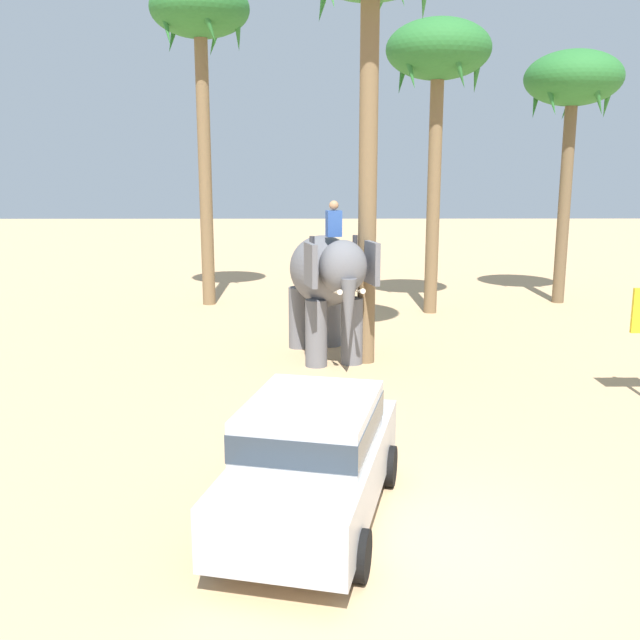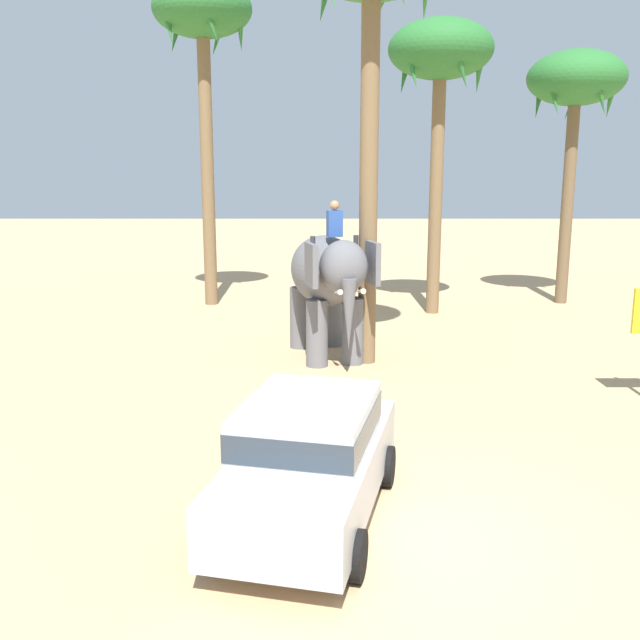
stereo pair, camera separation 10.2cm
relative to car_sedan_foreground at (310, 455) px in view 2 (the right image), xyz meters
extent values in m
plane|color=tan|center=(1.10, -0.54, -0.93)|extent=(120.00, 120.00, 0.00)
cube|color=#B7BABF|center=(0.01, 0.04, -0.25)|extent=(2.59, 4.38, 0.76)
cube|color=#B7BABF|center=(-0.01, -0.06, 0.45)|extent=(2.00, 2.40, 0.64)
cube|color=#2D3842|center=(-0.01, -0.06, 0.45)|extent=(2.02, 2.42, 0.35)
cylinder|color=black|center=(-0.53, 1.47, -0.63)|extent=(0.31, 0.63, 0.60)
cylinder|color=black|center=(1.12, 1.08, -0.63)|extent=(0.31, 0.63, 0.60)
cylinder|color=black|center=(-1.11, -1.01, -0.63)|extent=(0.31, 0.63, 0.60)
cylinder|color=black|center=(0.55, -1.39, -0.63)|extent=(0.31, 0.63, 0.60)
ellipsoid|color=slate|center=(0.26, 8.63, 1.22)|extent=(2.31, 3.40, 1.70)
cylinder|color=slate|center=(0.92, 7.84, -0.13)|extent=(0.52, 0.52, 1.60)
cylinder|color=slate|center=(0.06, 7.63, -0.13)|extent=(0.52, 0.52, 1.60)
cylinder|color=slate|center=(0.46, 9.64, -0.13)|extent=(0.52, 0.52, 1.60)
cylinder|color=slate|center=(-0.39, 9.43, -0.13)|extent=(0.52, 0.52, 1.60)
ellipsoid|color=slate|center=(0.66, 7.06, 1.52)|extent=(1.31, 1.24, 1.20)
cube|color=slate|center=(1.34, 7.33, 1.57)|extent=(0.31, 0.81, 0.96)
cube|color=slate|center=(-0.06, 6.98, 1.57)|extent=(0.31, 0.81, 0.96)
cone|color=slate|center=(0.77, 6.62, 0.52)|extent=(0.44, 0.44, 1.60)
cone|color=beige|center=(1.01, 6.73, 1.02)|extent=(0.25, 0.57, 0.21)
cone|color=beige|center=(0.51, 6.61, 1.02)|extent=(0.25, 0.57, 0.21)
cube|color=#2D519E|center=(0.47, 7.81, 2.42)|extent=(0.39, 0.32, 0.60)
sphere|color=#A87A56|center=(0.47, 7.81, 2.84)|extent=(0.22, 0.22, 0.22)
cylinder|color=#333338|center=(0.98, 7.94, 1.87)|extent=(0.12, 0.12, 0.55)
cylinder|color=#333338|center=(-0.03, 7.68, 1.87)|extent=(0.12, 0.12, 0.55)
cylinder|color=brown|center=(3.80, 14.08, 3.05)|extent=(0.42, 0.42, 7.95)
ellipsoid|color=#286B2D|center=(3.80, 14.08, 7.23)|extent=(3.20, 3.20, 1.80)
cone|color=#286B2D|center=(5.00, 14.08, 6.73)|extent=(0.40, 0.92, 1.64)
cone|color=#286B2D|center=(4.17, 15.22, 6.73)|extent=(0.91, 0.57, 1.67)
cone|color=#286B2D|center=(2.83, 14.78, 6.73)|extent=(0.73, 0.83, 1.69)
cone|color=#286B2D|center=(2.83, 13.37, 6.73)|extent=(0.73, 0.83, 1.69)
cone|color=#286B2D|center=(4.17, 12.94, 6.73)|extent=(0.91, 0.57, 1.67)
cylinder|color=brown|center=(-3.63, 15.60, 3.78)|extent=(0.43, 0.43, 9.42)
ellipsoid|color=#286B2D|center=(-3.63, 15.60, 8.69)|extent=(3.20, 3.20, 1.80)
cone|color=#286B2D|center=(-2.43, 15.60, 8.19)|extent=(0.40, 0.92, 1.64)
cone|color=#286B2D|center=(-3.26, 16.74, 8.19)|extent=(0.91, 0.57, 1.67)
cone|color=#286B2D|center=(-4.61, 16.30, 8.19)|extent=(0.73, 0.83, 1.69)
cone|color=#286B2D|center=(-4.61, 14.89, 8.19)|extent=(0.73, 0.83, 1.69)
cone|color=#286B2D|center=(-3.26, 14.46, 8.19)|extent=(0.91, 0.57, 1.67)
cylinder|color=brown|center=(1.26, 7.99, 3.53)|extent=(0.43, 0.43, 8.91)
cylinder|color=brown|center=(8.59, 15.86, 2.74)|extent=(0.41, 0.41, 7.34)
ellipsoid|color=#286B2D|center=(8.59, 15.86, 6.61)|extent=(3.20, 3.20, 1.80)
cone|color=#286B2D|center=(9.79, 15.86, 6.11)|extent=(0.40, 0.92, 1.64)
cone|color=#286B2D|center=(8.96, 17.00, 6.11)|extent=(0.91, 0.57, 1.67)
cone|color=#286B2D|center=(7.62, 16.56, 6.11)|extent=(0.73, 0.83, 1.69)
cone|color=#286B2D|center=(7.62, 15.15, 6.11)|extent=(0.73, 0.83, 1.69)
cone|color=#286B2D|center=(8.96, 14.72, 6.11)|extent=(0.91, 0.57, 1.67)
camera|label=1|loc=(0.03, -8.71, 3.64)|focal=39.95mm
camera|label=2|loc=(0.14, -8.71, 3.64)|focal=39.95mm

